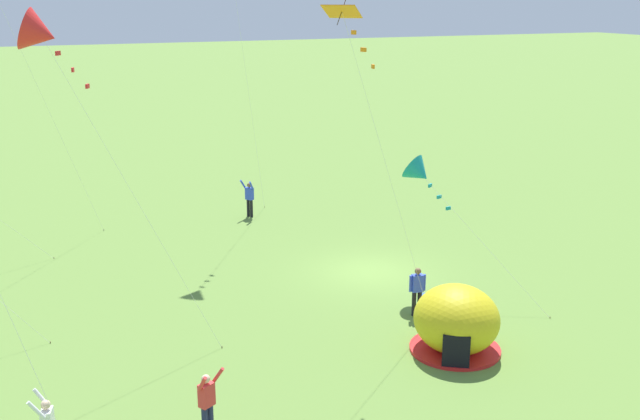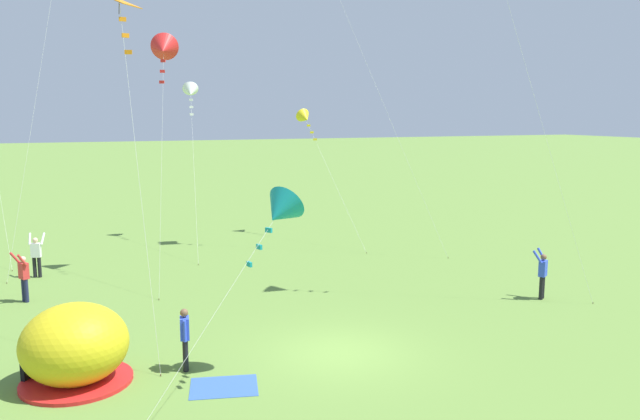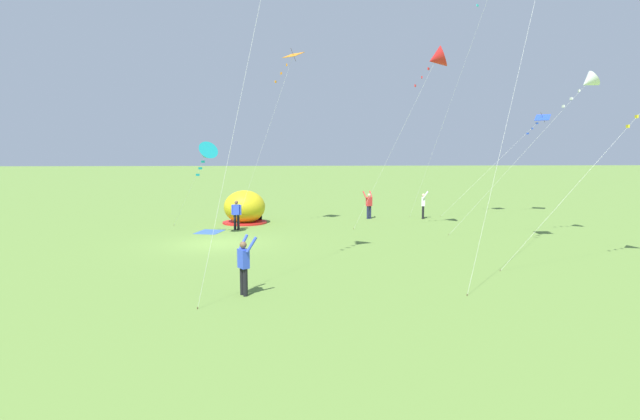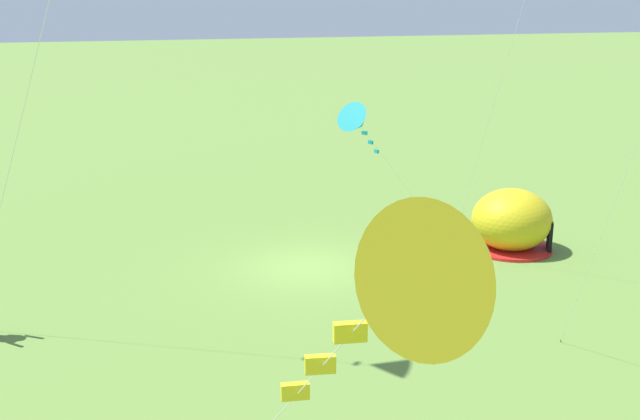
{
  "view_description": "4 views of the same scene",
  "coord_description": "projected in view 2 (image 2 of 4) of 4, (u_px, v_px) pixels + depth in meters",
  "views": [
    {
      "loc": [
        -24.84,
        12.76,
        10.59
      ],
      "look_at": [
        -0.78,
        2.53,
        3.05
      ],
      "focal_mm": 42.0,
      "sensor_mm": 36.0,
      "label": 1
    },
    {
      "loc": [
        -7.0,
        -15.82,
        6.88
      ],
      "look_at": [
        -0.09,
        1.24,
        4.04
      ],
      "focal_mm": 35.0,
      "sensor_mm": 36.0,
      "label": 2
    },
    {
      "loc": [
        24.63,
        3.46,
        4.46
      ],
      "look_at": [
        3.79,
        4.79,
        2.06
      ],
      "focal_mm": 28.0,
      "sensor_mm": 36.0,
      "label": 3
    },
    {
      "loc": [
        7.32,
        21.11,
        8.11
      ],
      "look_at": [
        0.81,
        3.48,
        2.88
      ],
      "focal_mm": 42.0,
      "sensor_mm": 36.0,
      "label": 4
    }
  ],
  "objects": [
    {
      "name": "kite_yellow",
      "position": [
        305.0,
        118.0,
        35.54
      ],
      "size": [
        1.36,
        6.87,
        7.19
      ],
      "color": "silver",
      "rests_on": "ground"
    },
    {
      "name": "person_watching_sky",
      "position": [
        185.0,
        336.0,
        16.79
      ],
      "size": [
        0.3,
        0.58,
        1.72
      ],
      "color": "black",
      "rests_on": "ground"
    },
    {
      "name": "person_center_field",
      "position": [
        542.0,
        273.0,
        23.3
      ],
      "size": [
        0.72,
        0.67,
        1.89
      ],
      "color": "black",
      "rests_on": "ground"
    },
    {
      "name": "person_arms_raised",
      "position": [
        24.0,
        276.0,
        22.92
      ],
      "size": [
        0.65,
        0.72,
        1.89
      ],
      "color": "#1E2347",
      "rests_on": "ground"
    },
    {
      "name": "kite_orange",
      "position": [
        121.0,
        11.0,
        18.01
      ],
      "size": [
        1.32,
        4.22,
        10.53
      ],
      "color": "silver",
      "rests_on": "ground"
    },
    {
      "name": "popup_tent",
      "position": [
        75.0,
        346.0,
        15.98
      ],
      "size": [
        2.81,
        2.81,
        2.1
      ],
      "color": "gold",
      "rests_on": "ground"
    },
    {
      "name": "kite_red",
      "position": [
        164.0,
        49.0,
        26.22
      ],
      "size": [
        1.89,
        5.07,
        10.29
      ],
      "color": "silver",
      "rests_on": "ground"
    },
    {
      "name": "kite_teal",
      "position": [
        279.0,
        211.0,
        15.94
      ],
      "size": [
        5.1,
        3.55,
        5.06
      ],
      "color": "silver",
      "rests_on": "ground"
    },
    {
      "name": "person_with_toddler",
      "position": [
        36.0,
        254.0,
        26.4
      ],
      "size": [
        0.7,
        0.57,
        1.89
      ],
      "color": "black",
      "rests_on": "ground"
    },
    {
      "name": "ground_plane",
      "position": [
        339.0,
        353.0,
        18.14
      ],
      "size": [
        300.0,
        300.0,
        0.0
      ],
      "primitive_type": "plane",
      "color": "olive"
    },
    {
      "name": "picnic_blanket",
      "position": [
        224.0,
        387.0,
        15.87
      ],
      "size": [
        1.96,
        1.66,
        0.01
      ],
      "primitive_type": "cube",
      "rotation": [
        0.0,
        0.0,
        -0.24
      ],
      "color": "#3359A5",
      "rests_on": "ground"
    },
    {
      "name": "kite_white",
      "position": [
        191.0,
        92.0,
        33.98
      ],
      "size": [
        1.66,
        7.28,
        8.63
      ],
      "color": "silver",
      "rests_on": "ground"
    }
  ]
}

